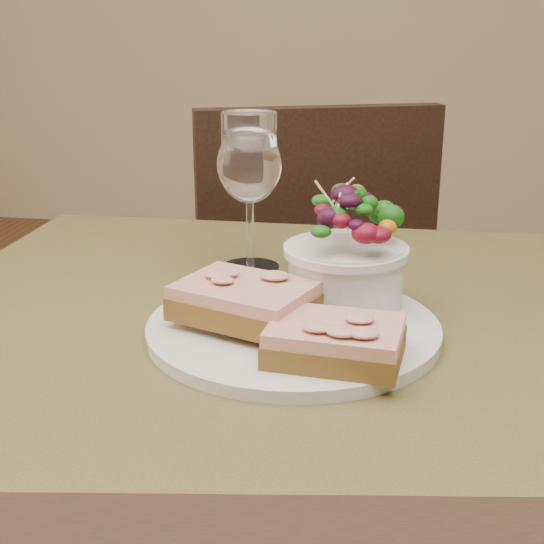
% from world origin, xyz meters
% --- Properties ---
extents(cafe_table, '(0.80, 0.80, 0.75)m').
position_xyz_m(cafe_table, '(0.00, 0.00, 0.65)').
color(cafe_table, '#423C1C').
rests_on(cafe_table, ground).
extents(chair_far, '(0.54, 0.54, 0.90)m').
position_xyz_m(chair_far, '(-0.08, 0.75, 0.29)').
color(chair_far, black).
rests_on(chair_far, ground).
extents(dinner_plate, '(0.28, 0.28, 0.01)m').
position_xyz_m(dinner_plate, '(0.02, -0.00, 0.76)').
color(dinner_plate, silver).
rests_on(dinner_plate, cafe_table).
extents(sandwich_front, '(0.12, 0.10, 0.03)m').
position_xyz_m(sandwich_front, '(0.06, -0.07, 0.78)').
color(sandwich_front, '#4E3414').
rests_on(sandwich_front, dinner_plate).
extents(sandwich_back, '(0.15, 0.13, 0.03)m').
position_xyz_m(sandwich_back, '(-0.03, -0.01, 0.79)').
color(sandwich_back, '#4E3414').
rests_on(sandwich_back, dinner_plate).
extents(ramekin, '(0.07, 0.07, 0.04)m').
position_xyz_m(ramekin, '(-0.06, 0.00, 0.78)').
color(ramekin, beige).
rests_on(ramekin, dinner_plate).
extents(salad_bowl, '(0.12, 0.12, 0.13)m').
position_xyz_m(salad_bowl, '(0.06, 0.06, 0.82)').
color(salad_bowl, silver).
rests_on(salad_bowl, dinner_plate).
extents(garnish, '(0.05, 0.04, 0.02)m').
position_xyz_m(garnish, '(-0.06, 0.09, 0.77)').
color(garnish, '#0B390A').
rests_on(garnish, dinner_plate).
extents(wine_glass, '(0.08, 0.08, 0.18)m').
position_xyz_m(wine_glass, '(-0.06, 0.18, 0.87)').
color(wine_glass, white).
rests_on(wine_glass, cafe_table).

